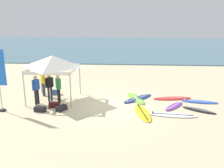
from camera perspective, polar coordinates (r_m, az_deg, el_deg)
name	(u,v)px	position (r m, az deg, el deg)	size (l,w,h in m)	color
ground_plane	(105,105)	(14.12, -1.63, -5.05)	(80.00, 80.00, 0.00)	beige
sea	(121,46)	(43.97, 2.20, 8.96)	(80.00, 36.00, 0.10)	teal
canopy_tent	(53,62)	(14.91, -13.69, 5.12)	(2.75, 2.75, 2.75)	#B7B7BC
surfboard_black	(199,110)	(14.16, 19.63, -5.77)	(1.81, 1.40, 0.19)	black
surfboard_yellow	(143,113)	(13.09, 7.19, -6.69)	(1.12, 2.56, 0.19)	yellow
surfboard_white	(172,115)	(13.10, 13.95, -7.02)	(2.55, 0.93, 0.19)	white
surfboard_blue	(199,102)	(15.54, 19.79, -3.92)	(2.16, 0.90, 0.19)	blue
surfboard_red	(172,98)	(15.69, 13.90, -3.27)	(2.48, 1.03, 0.19)	red
surfboard_lime	(136,98)	(15.30, 5.66, -3.35)	(1.40, 2.48, 0.19)	#7AD12D
surfboard_purple	(174,106)	(14.33, 14.30, -5.08)	(1.49, 1.76, 0.19)	purple
surfboard_navy	(138,98)	(15.28, 6.08, -3.39)	(2.17, 2.26, 0.19)	navy
person_black	(49,85)	(15.03, -14.44, -0.32)	(0.40, 0.43, 1.71)	#2D2D33
person_green	(58,87)	(14.62, -12.45, -0.62)	(0.38, 0.47, 1.71)	black
person_blue	(36,88)	(14.72, -17.37, -0.87)	(0.35, 0.51, 1.71)	black
person_yellow	(43,81)	(16.12, -15.83, 0.63)	(0.40, 0.45, 1.71)	#383842
banner_flag	(1,83)	(14.10, -24.51, 0.21)	(0.60, 0.36, 3.40)	#99999E
gear_bag_near_tent	(40,109)	(13.77, -16.49, -5.64)	(0.60, 0.32, 0.28)	#232328
gear_bag_by_pole	(54,105)	(14.17, -13.38, -4.80)	(0.60, 0.32, 0.28)	#4C1919
gear_bag_on_sand	(62,108)	(13.61, -11.75, -5.55)	(0.60, 0.32, 0.28)	#232328
cooler_box	(55,91)	(16.56, -13.27, -1.65)	(0.50, 0.36, 0.39)	#2D60B7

